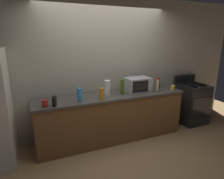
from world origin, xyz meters
The scene contains 14 objects.
ground_plane centered at (0.00, 0.00, 0.00)m, with size 8.00×8.00×0.00m, color #A87F51.
back_wall centered at (0.00, 0.81, 1.35)m, with size 6.40×0.10×2.70m, color #B2A893.
counter_run centered at (0.00, 0.40, 0.45)m, with size 2.84×0.64×0.90m.
stove_range centered at (2.00, 0.40, 0.46)m, with size 0.60×0.61×1.08m.
microwave centered at (0.58, 0.45, 1.04)m, with size 0.48×0.35×0.27m.
paper_towel_roll centered at (-0.08, 0.45, 1.04)m, with size 0.12×0.12×0.27m, color white.
cordless_phone centered at (-1.06, 0.19, 0.98)m, with size 0.05×0.11×0.15m, color black.
bottle_vinegar centered at (0.95, 0.31, 1.01)m, with size 0.06×0.06×0.22m, color beige.
bottle_olive_oil centered at (0.19, 0.35, 1.04)m, with size 0.07×0.07×0.29m, color #4C6B19.
bottle_spray_cleaner centered at (-0.65, 0.24, 1.02)m, with size 0.07×0.07×0.23m, color #338CE5.
bottle_dish_soap centered at (-0.28, 0.19, 1.00)m, with size 0.08×0.08×0.21m, color orange.
bottle_hot_sauce centered at (1.10, 0.49, 1.01)m, with size 0.06×0.06×0.22m, color red.
mug_red centered at (-1.20, 0.21, 0.95)m, with size 0.09×0.09×0.11m, color red.
mug_yellow centered at (1.28, 0.24, 0.95)m, with size 0.08×0.08×0.10m, color yellow.
Camera 1 is at (-1.31, -2.75, 1.93)m, focal length 30.53 mm.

